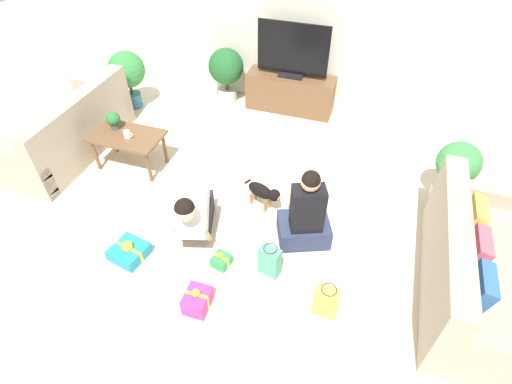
{
  "coord_description": "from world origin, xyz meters",
  "views": [
    {
      "loc": [
        1.25,
        -2.91,
        3.24
      ],
      "look_at": [
        0.3,
        -0.05,
        0.45
      ],
      "focal_mm": 28.0,
      "sensor_mm": 36.0,
      "label": 1
    }
  ],
  "objects_px": {
    "tv_console": "(290,93)",
    "sofa_right": "(473,271)",
    "gift_box_a": "(129,251)",
    "gift_bag_b": "(270,261)",
    "gift_box_c": "(197,300)",
    "sofa_left": "(68,132)",
    "mug": "(127,134)",
    "potted_plant_back_left": "(226,69)",
    "gift_bag_a": "(327,301)",
    "gift_box_b": "(221,261)",
    "potted_plant_corner_left": "(127,72)",
    "person_kneeling": "(193,213)",
    "tv": "(293,53)",
    "person_sitting": "(306,217)",
    "tabletop_plant": "(113,120)",
    "potted_plant_corner_right": "(456,168)",
    "coffee_table": "(127,139)",
    "dog": "(264,192)"
  },
  "relations": [
    {
      "from": "sofa_left",
      "to": "mug",
      "type": "height_order",
      "value": "sofa_left"
    },
    {
      "from": "mug",
      "to": "potted_plant_back_left",
      "type": "bearing_deg",
      "value": 75.57
    },
    {
      "from": "coffee_table",
      "to": "gift_box_c",
      "type": "distance_m",
      "value": 2.32
    },
    {
      "from": "potted_plant_back_left",
      "to": "gift_box_a",
      "type": "distance_m",
      "value": 3.25
    },
    {
      "from": "person_kneeling",
      "to": "gift_bag_a",
      "type": "bearing_deg",
      "value": -33.73
    },
    {
      "from": "sofa_right",
      "to": "person_sitting",
      "type": "relative_size",
      "value": 1.95
    },
    {
      "from": "potted_plant_corner_left",
      "to": "sofa_left",
      "type": "bearing_deg",
      "value": -96.51
    },
    {
      "from": "tv_console",
      "to": "coffee_table",
      "type": "bearing_deg",
      "value": -128.29
    },
    {
      "from": "gift_bag_a",
      "to": "sofa_left",
      "type": "bearing_deg",
      "value": 160.15
    },
    {
      "from": "potted_plant_back_left",
      "to": "mug",
      "type": "height_order",
      "value": "potted_plant_back_left"
    },
    {
      "from": "tv_console",
      "to": "gift_bag_a",
      "type": "height_order",
      "value": "tv_console"
    },
    {
      "from": "gift_box_a",
      "to": "gift_box_b",
      "type": "height_order",
      "value": "gift_box_a"
    },
    {
      "from": "gift_box_c",
      "to": "sofa_left",
      "type": "bearing_deg",
      "value": 147.45
    },
    {
      "from": "gift_box_c",
      "to": "person_kneeling",
      "type": "bearing_deg",
      "value": 115.44
    },
    {
      "from": "gift_box_b",
      "to": "tabletop_plant",
      "type": "relative_size",
      "value": 0.88
    },
    {
      "from": "tv",
      "to": "person_kneeling",
      "type": "distance_m",
      "value": 2.87
    },
    {
      "from": "potted_plant_back_left",
      "to": "gift_bag_b",
      "type": "distance_m",
      "value": 3.38
    },
    {
      "from": "potted_plant_back_left",
      "to": "gift_bag_a",
      "type": "bearing_deg",
      "value": -55.65
    },
    {
      "from": "gift_box_b",
      "to": "coffee_table",
      "type": "bearing_deg",
      "value": 146.3
    },
    {
      "from": "sofa_left",
      "to": "gift_bag_b",
      "type": "xyz_separation_m",
      "value": [
        3.06,
        -1.06,
        -0.13
      ]
    },
    {
      "from": "potted_plant_back_left",
      "to": "potted_plant_corner_left",
      "type": "height_order",
      "value": "potted_plant_corner_left"
    },
    {
      "from": "person_sitting",
      "to": "gift_box_b",
      "type": "bearing_deg",
      "value": 17.32
    },
    {
      "from": "potted_plant_back_left",
      "to": "gift_bag_a",
      "type": "xyz_separation_m",
      "value": [
        2.2,
        -3.21,
        -0.35
      ]
    },
    {
      "from": "sofa_right",
      "to": "gift_box_b",
      "type": "bearing_deg",
      "value": 100.92
    },
    {
      "from": "person_sitting",
      "to": "tv_console",
      "type": "bearing_deg",
      "value": -94.4
    },
    {
      "from": "potted_plant_corner_right",
      "to": "potted_plant_corner_left",
      "type": "xyz_separation_m",
      "value": [
        -4.55,
        0.69,
        0.11
      ]
    },
    {
      "from": "gift_box_a",
      "to": "gift_bag_b",
      "type": "relative_size",
      "value": 1.04
    },
    {
      "from": "potted_plant_corner_left",
      "to": "person_kneeling",
      "type": "xyz_separation_m",
      "value": [
        2.04,
        -2.15,
        -0.2
      ]
    },
    {
      "from": "sofa_left",
      "to": "sofa_right",
      "type": "xyz_separation_m",
      "value": [
        4.84,
        -0.69,
        0.0
      ]
    },
    {
      "from": "potted_plant_corner_right",
      "to": "gift_bag_b",
      "type": "height_order",
      "value": "potted_plant_corner_right"
    },
    {
      "from": "person_sitting",
      "to": "mug",
      "type": "height_order",
      "value": "person_sitting"
    },
    {
      "from": "tv",
      "to": "person_kneeling",
      "type": "xyz_separation_m",
      "value": [
        -0.27,
        -2.81,
        -0.53
      ]
    },
    {
      "from": "coffee_table",
      "to": "gift_box_c",
      "type": "bearing_deg",
      "value": -44.54
    },
    {
      "from": "sofa_left",
      "to": "tabletop_plant",
      "type": "distance_m",
      "value": 0.77
    },
    {
      "from": "tv",
      "to": "potted_plant_back_left",
      "type": "bearing_deg",
      "value": -177.13
    },
    {
      "from": "tv_console",
      "to": "tabletop_plant",
      "type": "height_order",
      "value": "tabletop_plant"
    },
    {
      "from": "sofa_left",
      "to": "gift_box_c",
      "type": "bearing_deg",
      "value": 57.45
    },
    {
      "from": "coffee_table",
      "to": "gift_bag_a",
      "type": "height_order",
      "value": "coffee_table"
    },
    {
      "from": "tv",
      "to": "gift_box_b",
      "type": "xyz_separation_m",
      "value": [
        0.12,
        -3.07,
        -0.83
      ]
    },
    {
      "from": "dog",
      "to": "mug",
      "type": "bearing_deg",
      "value": 104.57
    },
    {
      "from": "tv_console",
      "to": "sofa_right",
      "type": "bearing_deg",
      "value": -47.87
    },
    {
      "from": "gift_box_b",
      "to": "gift_box_a",
      "type": "bearing_deg",
      "value": -168.18
    },
    {
      "from": "sofa_right",
      "to": "gift_box_b",
      "type": "distance_m",
      "value": 2.31
    },
    {
      "from": "person_kneeling",
      "to": "gift_bag_b",
      "type": "distance_m",
      "value": 0.91
    },
    {
      "from": "sofa_right",
      "to": "gift_box_c",
      "type": "distance_m",
      "value": 2.48
    },
    {
      "from": "potted_plant_back_left",
      "to": "tv",
      "type": "bearing_deg",
      "value": 2.87
    },
    {
      "from": "gift_bag_b",
      "to": "tabletop_plant",
      "type": "bearing_deg",
      "value": 154.27
    },
    {
      "from": "dog",
      "to": "mug",
      "type": "distance_m",
      "value": 1.8
    },
    {
      "from": "coffee_table",
      "to": "gift_box_c",
      "type": "xyz_separation_m",
      "value": [
        1.64,
        -1.61,
        -0.31
      ]
    },
    {
      "from": "potted_plant_back_left",
      "to": "tabletop_plant",
      "type": "bearing_deg",
      "value": -112.31
    }
  ]
}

